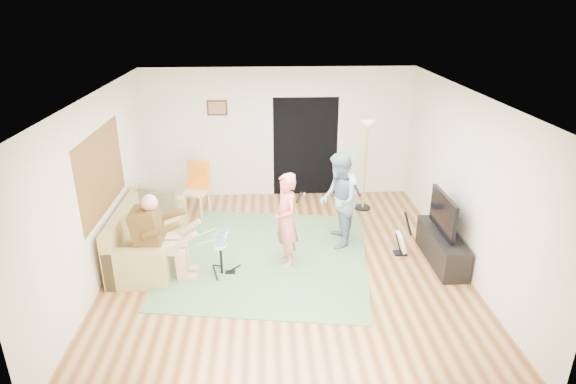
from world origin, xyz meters
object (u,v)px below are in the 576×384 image
object	(u,v)px
guitarist	(338,201)
torchiere_lamp	(366,150)
drum_kit	(221,258)
tv_cabinet	(442,247)
dining_chair	(196,196)
television	(443,213)
sofa	(145,239)
guitar_spare	(402,242)
singer	(286,220)

from	to	relation	value
guitarist	torchiere_lamp	world-z (taller)	torchiere_lamp
drum_kit	tv_cabinet	size ratio (longest dim) A/B	0.46
dining_chair	television	distance (m)	4.61
torchiere_lamp	sofa	bearing A→B (deg)	-156.43
guitarist	guitar_spare	world-z (taller)	guitarist
torchiere_lamp	dining_chair	xyz separation A→B (m)	(-3.31, -0.11, -0.86)
dining_chair	drum_kit	bearing A→B (deg)	-56.65
drum_kit	guitarist	world-z (taller)	guitarist
singer	sofa	bearing A→B (deg)	-117.27
torchiere_lamp	dining_chair	world-z (taller)	torchiere_lamp
dining_chair	sofa	bearing A→B (deg)	-94.51
drum_kit	guitarist	size ratio (longest dim) A/B	0.39
sofa	tv_cabinet	world-z (taller)	sofa
singer	guitarist	bearing A→B (deg)	105.40
guitar_spare	guitarist	bearing A→B (deg)	158.65
guitar_spare	television	xyz separation A→B (m)	(0.53, -0.26, 0.63)
singer	tv_cabinet	xyz separation A→B (m)	(2.50, -0.06, -0.51)
drum_kit	television	distance (m)	3.50
guitar_spare	torchiere_lamp	xyz separation A→B (m)	(-0.27, 1.90, 1.01)
singer	guitarist	size ratio (longest dim) A/B	0.93
guitar_spare	tv_cabinet	xyz separation A→B (m)	(0.58, -0.26, 0.03)
sofa	singer	bearing A→B (deg)	-9.25
singer	television	distance (m)	2.45
drum_kit	television	bearing A→B (deg)	3.57
tv_cabinet	singer	bearing A→B (deg)	178.62
singer	torchiere_lamp	xyz separation A→B (m)	(1.65, 2.10, 0.47)
dining_chair	singer	bearing A→B (deg)	-32.94
guitar_spare	sofa	bearing A→B (deg)	177.64
drum_kit	guitar_spare	bearing A→B (deg)	9.26
guitar_spare	torchiere_lamp	world-z (taller)	torchiere_lamp
guitarist	guitar_spare	bearing A→B (deg)	72.37
torchiere_lamp	tv_cabinet	xyz separation A→B (m)	(0.84, -2.16, -0.98)
guitarist	guitar_spare	size ratio (longest dim) A/B	2.14
torchiere_lamp	tv_cabinet	size ratio (longest dim) A/B	1.28
drum_kit	guitar_spare	distance (m)	2.96
sofa	drum_kit	xyz separation A→B (m)	(1.30, -0.65, -0.01)
torchiere_lamp	television	world-z (taller)	torchiere_lamp
drum_kit	guitar_spare	world-z (taller)	guitar_spare
sofa	television	xyz separation A→B (m)	(4.75, -0.43, 0.56)
tv_cabinet	torchiere_lamp	bearing A→B (deg)	111.34
torchiere_lamp	dining_chair	bearing A→B (deg)	-178.03
torchiere_lamp	television	bearing A→B (deg)	-69.82
guitarist	television	xyz separation A→B (m)	(1.54, -0.66, 0.03)
guitar_spare	tv_cabinet	distance (m)	0.64
drum_kit	guitar_spare	size ratio (longest dim) A/B	0.84
sofa	guitarist	world-z (taller)	guitarist
dining_chair	tv_cabinet	size ratio (longest dim) A/B	0.75
torchiere_lamp	dining_chair	distance (m)	3.42
sofa	tv_cabinet	xyz separation A→B (m)	(4.80, -0.43, -0.04)
singer	television	bearing A→B (deg)	70.58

